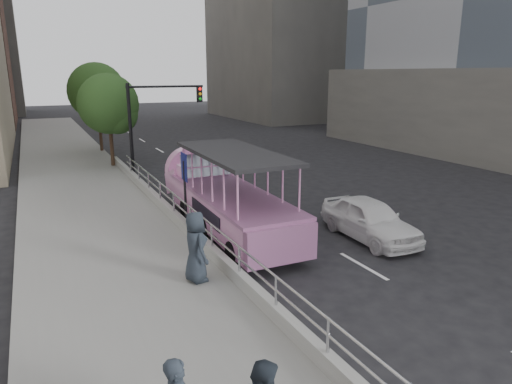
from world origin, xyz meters
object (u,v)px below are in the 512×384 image
Objects in this scene: pedestrian_far at (196,247)px; traffic_signal at (152,115)px; street_tree_far at (99,94)px; street_tree_near at (110,106)px; duck_boat at (222,198)px; parking_sign at (185,185)px; car at (370,219)px.

traffic_signal is (2.36, 13.81, 2.24)m from pedestrian_far.
pedestrian_far is at bearing -92.38° from street_tree_far.
street_tree_near reaches higher than pedestrian_far.
duck_boat is 1.70m from parking_sign.
pedestrian_far is at bearing -168.18° from car.
street_tree_near is at bearing 98.33° from duck_boat.
car is 17.47m from street_tree_near.
pedestrian_far is 23.45m from street_tree_far.
traffic_signal reaches higher than parking_sign.
street_tree_far is at bearing 107.09° from car.
parking_sign is at bearing -97.57° from traffic_signal.
traffic_signal is at bearing -81.57° from street_tree_far.
car is (4.17, -3.45, -0.43)m from duck_boat.
car is 13.70m from traffic_signal.
street_tree_near reaches higher than duck_boat.
car is at bearing -85.20° from pedestrian_far.
street_tree_far is (0.97, 23.23, 3.05)m from pedestrian_far.
traffic_signal reaches higher than pedestrian_far.
car is 0.82× the size of traffic_signal.
pedestrian_far is 14.18m from traffic_signal.
street_tree_far reaches higher than traffic_signal.
street_tree_near is (-1.85, 12.65, 2.66)m from duck_boat.
traffic_signal is at bearing 111.59° from car.
street_tree_far is (-0.13, 18.93, 2.44)m from parking_sign.
duck_boat is at bearing 10.43° from parking_sign.
street_tree_far is at bearing -7.08° from pedestrian_far.
street_tree_near is at bearing -91.91° from street_tree_far.
parking_sign is (-1.52, -0.28, 0.71)m from duck_boat.
duck_boat is 5.28m from pedestrian_far.
car is 23.13m from street_tree_far.
street_tree_near is 6.02m from street_tree_far.
pedestrian_far is (-2.62, -4.59, 0.10)m from duck_boat.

